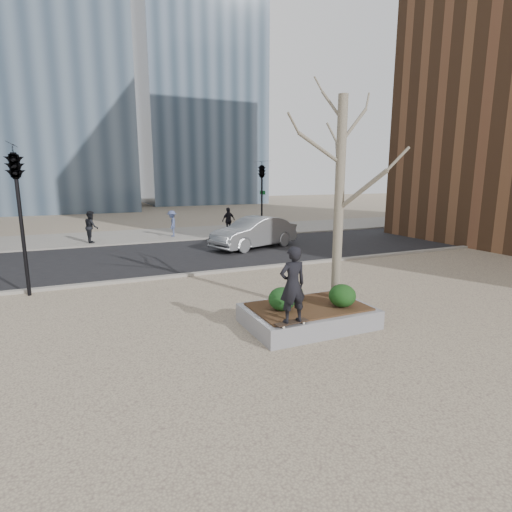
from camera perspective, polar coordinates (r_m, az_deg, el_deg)
name	(u,v)px	position (r m, az deg, el deg)	size (l,w,h in m)	color
ground	(271,331)	(9.57, 2.17, -10.66)	(120.00, 120.00, 0.00)	tan
street	(176,255)	(18.73, -11.43, 0.09)	(60.00, 8.00, 0.02)	black
far_sidewalk	(150,235)	(25.52, -14.91, 2.89)	(60.00, 6.00, 0.02)	gray
planter	(308,316)	(9.95, 7.42, -8.50)	(3.00, 2.00, 0.45)	gray
planter_mulch	(308,306)	(9.87, 7.46, -7.17)	(2.70, 1.70, 0.04)	#382314
sycamore_tree	(340,168)	(10.17, 11.97, 12.25)	(2.80, 2.80, 6.60)	gray
shrub_left	(282,299)	(9.41, 3.75, -6.13)	(0.65, 0.65, 0.55)	#144019
shrub_middle	(293,293)	(10.11, 5.27, -5.22)	(0.52, 0.52, 0.44)	#1B4014
shrub_right	(342,296)	(9.85, 12.23, -5.56)	(0.65, 0.65, 0.55)	black
skateboard	(292,323)	(8.69, 5.14, -9.57)	(0.78, 0.20, 0.07)	black
skateboarder	(293,285)	(8.43, 5.25, -4.11)	(0.60, 0.39, 1.64)	black
car_silver	(254,233)	(20.16, -0.25, 3.37)	(1.64, 4.70, 1.55)	gray
car_third	(421,221)	(28.37, 22.47, 4.58)	(1.83, 4.51, 1.31)	slate
pedestrian_a	(91,227)	(23.54, -22.46, 3.89)	(0.84, 0.65, 1.73)	black
pedestrian_b	(172,224)	(24.49, -11.91, 4.56)	(1.01, 0.58, 1.56)	#434F78
pedestrian_c	(229,220)	(25.43, -3.95, 5.10)	(0.96, 0.40, 1.64)	black
traffic_light_near	(21,222)	(13.71, -30.52, 4.18)	(0.60, 2.48, 4.50)	black
traffic_light_far	(262,198)	(24.89, 0.83, 8.25)	(0.60, 2.48, 4.50)	black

